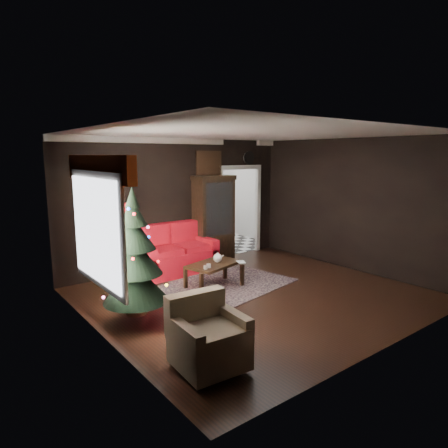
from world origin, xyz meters
TOP-DOWN VIEW (x-y plane):
  - floor at (0.00, 0.00)m, footprint 5.50×5.50m
  - ceiling at (0.00, 0.00)m, footprint 5.50×5.50m
  - wall_back at (0.00, 2.50)m, footprint 5.50×0.00m
  - wall_front at (0.00, -2.50)m, footprint 5.50×0.00m
  - wall_left at (-2.75, 0.00)m, footprint 0.00×5.50m
  - wall_right at (2.75, 0.00)m, footprint 0.00×5.50m
  - doorway at (1.70, 2.50)m, footprint 1.10×0.10m
  - left_window at (-2.71, 0.20)m, footprint 0.05×1.60m
  - valance at (-2.63, 0.20)m, footprint 0.12×2.10m
  - kitchen_floor at (1.70, 4.00)m, footprint 3.00×3.00m
  - kitchen_window at (1.70, 5.45)m, footprint 0.70×0.06m
  - rug at (-0.09, 0.74)m, footprint 2.70×2.17m
  - loveseat at (-0.40, 2.05)m, footprint 1.70×0.90m
  - curio_cabinet at (0.75, 2.27)m, footprint 0.90×0.45m
  - floor_lamp at (-1.47, 1.91)m, footprint 0.28×0.28m
  - christmas_tree at (-2.18, 0.16)m, footprint 0.99×0.99m
  - armchair at (-2.09, -1.55)m, footprint 0.84×0.84m
  - coffee_table at (-0.33, 0.77)m, footprint 1.13×0.85m
  - teapot at (-0.25, 0.77)m, footprint 0.19×0.19m
  - cup_a at (-0.68, 0.55)m, footprint 0.07×0.07m
  - cup_b at (-0.59, 0.58)m, footprint 0.09×0.09m
  - book at (0.03, 0.53)m, footprint 0.13×0.07m
  - wall_clock at (1.95, 2.45)m, footprint 0.32×0.32m
  - painting at (0.75, 2.46)m, footprint 0.62×0.05m
  - kitchen_counter at (1.70, 5.20)m, footprint 1.80×0.60m
  - kitchen_table at (1.40, 3.70)m, footprint 0.70×0.70m

SIDE VIEW (x-z plane):
  - floor at x=0.00m, z-range 0.00..0.00m
  - kitchen_floor at x=1.70m, z-range 0.00..0.00m
  - rug at x=-0.09m, z-range 0.00..0.01m
  - coffee_table at x=-0.33m, z-range 0.01..0.47m
  - kitchen_table at x=1.40m, z-range 0.00..0.75m
  - kitchen_counter at x=1.70m, z-range 0.00..0.90m
  - armchair at x=-2.09m, z-range 0.06..0.86m
  - cup_a at x=-0.68m, z-range 0.47..0.53m
  - loveseat at x=-0.40m, z-range 0.00..1.00m
  - cup_b at x=-0.59m, z-range 0.47..0.54m
  - teapot at x=-0.25m, z-range 0.47..0.65m
  - book at x=0.03m, z-range 0.47..0.66m
  - floor_lamp at x=-1.47m, z-range 0.10..1.56m
  - curio_cabinet at x=0.75m, z-range 0.00..1.90m
  - doorway at x=1.70m, z-range 0.00..2.10m
  - christmas_tree at x=-2.18m, z-range 0.15..1.95m
  - wall_back at x=0.00m, z-range -1.35..4.15m
  - wall_front at x=0.00m, z-range -1.35..4.15m
  - wall_left at x=-2.75m, z-range -1.35..4.15m
  - wall_right at x=2.75m, z-range -1.35..4.15m
  - left_window at x=-2.71m, z-range 0.75..2.15m
  - kitchen_window at x=1.70m, z-range 1.35..2.05m
  - painting at x=0.75m, z-range 1.99..2.51m
  - valance at x=-2.63m, z-range 2.10..2.44m
  - wall_clock at x=1.95m, z-range 2.35..2.41m
  - ceiling at x=0.00m, z-range 2.80..2.80m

